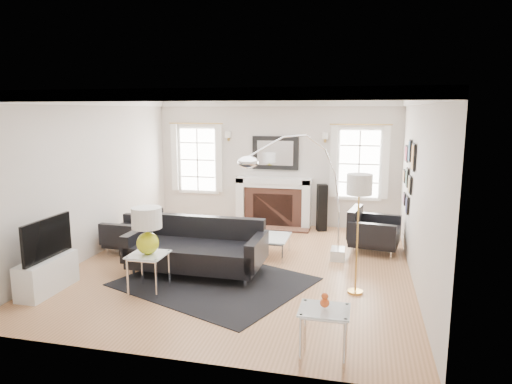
% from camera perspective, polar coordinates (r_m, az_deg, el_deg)
% --- Properties ---
extents(floor, '(6.00, 6.00, 0.00)m').
position_cam_1_polar(floor, '(7.81, -1.82, -9.23)').
color(floor, '#A56F45').
rests_on(floor, ground).
extents(back_wall, '(5.50, 0.04, 2.80)m').
position_cam_1_polar(back_wall, '(10.36, 2.47, 3.54)').
color(back_wall, beige).
rests_on(back_wall, floor).
extents(front_wall, '(5.50, 0.04, 2.80)m').
position_cam_1_polar(front_wall, '(4.70, -11.55, -4.78)').
color(front_wall, beige).
rests_on(front_wall, floor).
extents(left_wall, '(0.04, 6.00, 2.80)m').
position_cam_1_polar(left_wall, '(8.60, -19.88, 1.58)').
color(left_wall, beige).
rests_on(left_wall, floor).
extents(right_wall, '(0.04, 6.00, 2.80)m').
position_cam_1_polar(right_wall, '(7.25, 19.58, 0.10)').
color(right_wall, beige).
rests_on(right_wall, floor).
extents(ceiling, '(5.50, 6.00, 0.02)m').
position_cam_1_polar(ceiling, '(7.37, -1.95, 11.77)').
color(ceiling, white).
rests_on(ceiling, back_wall).
extents(crown_molding, '(5.50, 6.00, 0.12)m').
position_cam_1_polar(crown_molding, '(7.37, -1.95, 11.30)').
color(crown_molding, white).
rests_on(crown_molding, back_wall).
extents(fireplace, '(1.70, 0.69, 1.11)m').
position_cam_1_polar(fireplace, '(10.29, 2.21, -1.34)').
color(fireplace, white).
rests_on(fireplace, floor).
extents(mantel_mirror, '(1.05, 0.07, 0.75)m').
position_cam_1_polar(mantel_mirror, '(10.29, 2.43, 4.90)').
color(mantel_mirror, black).
rests_on(mantel_mirror, back_wall).
extents(window_left, '(1.24, 0.15, 1.62)m').
position_cam_1_polar(window_left, '(10.80, -7.29, 4.06)').
color(window_left, white).
rests_on(window_left, back_wall).
extents(window_right, '(1.24, 0.15, 1.62)m').
position_cam_1_polar(window_right, '(10.12, 12.78, 3.48)').
color(window_right, white).
rests_on(window_right, back_wall).
extents(gallery_wall, '(0.04, 1.73, 1.29)m').
position_cam_1_polar(gallery_wall, '(8.51, 18.50, 2.48)').
color(gallery_wall, black).
rests_on(gallery_wall, right_wall).
extents(tv_unit, '(0.35, 1.00, 1.09)m').
position_cam_1_polar(tv_unit, '(7.32, -24.64, -8.83)').
color(tv_unit, white).
rests_on(tv_unit, floor).
extents(area_rug, '(3.21, 2.98, 0.01)m').
position_cam_1_polar(area_rug, '(7.15, -5.14, -11.09)').
color(area_rug, black).
rests_on(area_rug, floor).
extents(sofa, '(2.17, 1.02, 0.71)m').
position_cam_1_polar(sofa, '(7.47, -7.25, -7.11)').
color(sofa, black).
rests_on(sofa, floor).
extents(armchair_left, '(0.88, 0.97, 0.63)m').
position_cam_1_polar(armchair_left, '(8.80, -14.80, -4.94)').
color(armchair_left, black).
rests_on(armchair_left, floor).
extents(armchair_right, '(1.01, 1.10, 0.65)m').
position_cam_1_polar(armchair_right, '(8.80, 14.23, -4.83)').
color(armchair_right, black).
rests_on(armchair_right, floor).
extents(coffee_table, '(0.81, 0.81, 0.36)m').
position_cam_1_polar(coffee_table, '(8.25, 1.28, -5.77)').
color(coffee_table, silver).
rests_on(coffee_table, floor).
extents(side_table_left, '(0.52, 0.52, 0.57)m').
position_cam_1_polar(side_table_left, '(6.80, -13.29, -8.40)').
color(side_table_left, silver).
rests_on(side_table_left, floor).
extents(nesting_table, '(0.52, 0.44, 0.57)m').
position_cam_1_polar(nesting_table, '(4.96, 8.52, -15.53)').
color(nesting_table, silver).
rests_on(nesting_table, floor).
extents(gourd_lamp, '(0.43, 0.43, 0.68)m').
position_cam_1_polar(gourd_lamp, '(6.66, -13.46, -4.32)').
color(gourd_lamp, '#CFD91B').
rests_on(gourd_lamp, side_table_left).
extents(orange_vase, '(0.10, 0.10, 0.16)m').
position_cam_1_polar(orange_vase, '(4.87, 8.59, -13.32)').
color(orange_vase, '#D54E1B').
rests_on(orange_vase, nesting_table).
extents(arc_floor_lamp, '(1.62, 1.50, 2.29)m').
position_cam_1_polar(arc_floor_lamp, '(7.48, 5.08, -0.30)').
color(arc_floor_lamp, silver).
rests_on(arc_floor_lamp, floor).
extents(stick_floor_lamp, '(0.35, 0.35, 1.73)m').
position_cam_1_polar(stick_floor_lamp, '(6.47, 12.78, 0.15)').
color(stick_floor_lamp, '#BD9241').
rests_on(stick_floor_lamp, floor).
extents(speaker_tower, '(0.26, 0.26, 1.02)m').
position_cam_1_polar(speaker_tower, '(10.01, 8.24, -1.94)').
color(speaker_tower, black).
rests_on(speaker_tower, floor).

